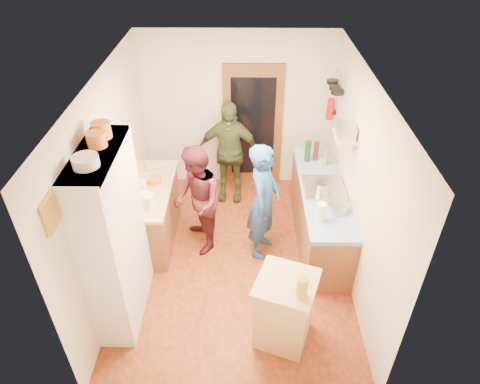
{
  "coord_description": "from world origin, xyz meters",
  "views": [
    {
      "loc": [
        0.12,
        -4.28,
        4.25
      ],
      "look_at": [
        0.06,
        0.15,
        1.06
      ],
      "focal_mm": 32.0,
      "sensor_mm": 36.0,
      "label": 1
    }
  ],
  "objects_px": {
    "right_counter_base": "(320,215)",
    "island_base": "(284,311)",
    "hutch_body": "(115,239)",
    "person_back": "(229,152)",
    "person_hob": "(265,203)",
    "person_left": "(198,199)"
  },
  "relations": [
    {
      "from": "island_base",
      "to": "person_hob",
      "type": "distance_m",
      "value": 1.49
    },
    {
      "from": "person_back",
      "to": "person_hob",
      "type": "bearing_deg",
      "value": -63.78
    },
    {
      "from": "right_counter_base",
      "to": "island_base",
      "type": "distance_m",
      "value": 1.84
    },
    {
      "from": "hutch_body",
      "to": "person_left",
      "type": "relative_size",
      "value": 1.37
    },
    {
      "from": "right_counter_base",
      "to": "person_left",
      "type": "bearing_deg",
      "value": -174.7
    },
    {
      "from": "island_base",
      "to": "person_back",
      "type": "distance_m",
      "value": 2.84
    },
    {
      "from": "island_base",
      "to": "person_hob",
      "type": "xyz_separation_m",
      "value": [
        -0.17,
        1.42,
        0.42
      ]
    },
    {
      "from": "person_hob",
      "to": "person_left",
      "type": "xyz_separation_m",
      "value": [
        -0.9,
        0.15,
        -0.05
      ]
    },
    {
      "from": "person_left",
      "to": "person_back",
      "type": "relative_size",
      "value": 0.94
    },
    {
      "from": "hutch_body",
      "to": "person_left",
      "type": "xyz_separation_m",
      "value": [
        0.8,
        1.14,
        -0.3
      ]
    },
    {
      "from": "hutch_body",
      "to": "person_left",
      "type": "height_order",
      "value": "hutch_body"
    },
    {
      "from": "hutch_body",
      "to": "island_base",
      "type": "relative_size",
      "value": 2.56
    },
    {
      "from": "island_base",
      "to": "person_left",
      "type": "relative_size",
      "value": 0.54
    },
    {
      "from": "right_counter_base",
      "to": "person_back",
      "type": "distance_m",
      "value": 1.71
    },
    {
      "from": "person_hob",
      "to": "hutch_body",
      "type": "bearing_deg",
      "value": 136.88
    },
    {
      "from": "person_hob",
      "to": "person_left",
      "type": "relative_size",
      "value": 1.06
    },
    {
      "from": "island_base",
      "to": "person_left",
      "type": "xyz_separation_m",
      "value": [
        -1.07,
        1.57,
        0.37
      ]
    },
    {
      "from": "right_counter_base",
      "to": "person_left",
      "type": "height_order",
      "value": "person_left"
    },
    {
      "from": "hutch_body",
      "to": "person_back",
      "type": "relative_size",
      "value": 1.3
    },
    {
      "from": "hutch_body",
      "to": "island_base",
      "type": "height_order",
      "value": "hutch_body"
    },
    {
      "from": "hutch_body",
      "to": "right_counter_base",
      "type": "relative_size",
      "value": 1.0
    },
    {
      "from": "hutch_body",
      "to": "person_hob",
      "type": "height_order",
      "value": "hutch_body"
    }
  ]
}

